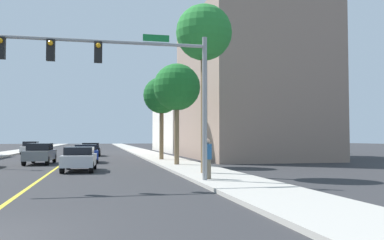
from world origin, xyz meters
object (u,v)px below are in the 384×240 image
at_px(palm_far, 162,96).
at_px(car_silver, 79,158).
at_px(car_white, 31,148).
at_px(car_black, 91,149).
at_px(car_blue, 86,153).
at_px(palm_mid, 177,88).
at_px(pedestrian, 207,159).
at_px(car_gray, 40,153).
at_px(traffic_signal_mast, 118,68).
at_px(palm_near, 204,35).

xyz_separation_m(palm_far, car_silver, (-6.17, -9.52, -4.68)).
bearing_deg(car_white, car_black, 135.98).
bearing_deg(car_blue, palm_mid, -45.60).
relative_size(palm_far, pedestrian, 3.96).
distance_m(car_white, pedestrian, 37.26).
bearing_deg(car_blue, car_gray, -159.50).
height_order(traffic_signal_mast, car_blue, traffic_signal_mast).
distance_m(traffic_signal_mast, palm_far, 17.90).
height_order(car_white, pedestrian, pedestrian).
xyz_separation_m(car_white, car_silver, (6.86, -27.70, -0.02)).
bearing_deg(car_gray, palm_near, -49.06).
xyz_separation_m(palm_mid, car_blue, (-6.09, 5.98, -4.57)).
distance_m(car_blue, car_silver, 8.57).
bearing_deg(car_silver, palm_near, -32.09).
height_order(car_black, car_silver, car_black).
bearing_deg(car_white, traffic_signal_mast, 104.92).
xyz_separation_m(palm_mid, car_white, (-13.04, 25.11, -4.53)).
distance_m(palm_near, car_gray, 16.30).
relative_size(car_gray, car_silver, 1.11).
xyz_separation_m(palm_mid, car_black, (-5.92, 17.94, -4.58)).
relative_size(palm_far, car_silver, 1.66).
relative_size(palm_near, car_blue, 2.22).
bearing_deg(car_black, palm_far, -60.55).
xyz_separation_m(palm_mid, car_gray, (-9.29, 4.71, -4.51)).
bearing_deg(palm_near, traffic_signal_mast, -142.00).
bearing_deg(palm_far, car_blue, -171.15).
distance_m(palm_mid, palm_far, 6.93).
height_order(palm_mid, pedestrian, palm_mid).
xyz_separation_m(traffic_signal_mast, car_blue, (-1.74, 16.41, -4.01)).
bearing_deg(pedestrian, traffic_signal_mast, 35.87).
height_order(palm_mid, palm_far, palm_far).
bearing_deg(pedestrian, car_silver, -23.27).
distance_m(traffic_signal_mast, car_white, 36.79).
relative_size(palm_near, palm_mid, 1.27).
bearing_deg(car_blue, pedestrian, -71.83).
relative_size(palm_mid, car_gray, 1.48).
bearing_deg(palm_mid, car_gray, 153.11).
height_order(palm_mid, car_white, palm_mid).
relative_size(car_silver, pedestrian, 2.39).
distance_m(palm_far, car_white, 22.84).
bearing_deg(pedestrian, car_black, -49.81).
distance_m(palm_near, pedestrian, 6.93).
bearing_deg(pedestrian, palm_far, -62.47).
relative_size(palm_mid, car_blue, 1.74).
bearing_deg(pedestrian, palm_mid, -63.69).
height_order(palm_mid, car_blue, palm_mid).
bearing_deg(car_blue, traffic_signal_mast, -85.05).
relative_size(palm_mid, car_black, 1.53).
bearing_deg(palm_near, palm_far, 90.53).
height_order(palm_near, car_black, palm_near).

